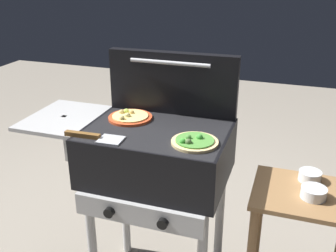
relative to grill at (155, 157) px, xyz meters
name	(u,v)px	position (x,y,z in m)	size (l,w,h in m)	color
grill	(155,157)	(0.00, 0.00, 0.00)	(0.96, 0.53, 0.90)	black
grill_lid_open	(172,83)	(0.01, 0.22, 0.30)	(0.63, 0.09, 0.30)	black
pizza_cheese	(130,117)	(-0.15, 0.07, 0.15)	(0.21, 0.21, 0.04)	#C64723
pizza_veggie	(194,141)	(0.21, -0.09, 0.15)	(0.19, 0.19, 0.04)	#E0C17F
spatula	(94,137)	(-0.20, -0.18, 0.15)	(0.26, 0.09, 0.02)	#B7BABF
prep_table	(300,231)	(0.67, 0.00, -0.25)	(0.44, 0.36, 0.70)	olive
topping_bowl_near	(314,193)	(0.70, -0.03, -0.03)	(0.10, 0.10, 0.04)	silver
topping_bowl_far	(310,176)	(0.68, 0.11, -0.03)	(0.10, 0.10, 0.04)	silver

